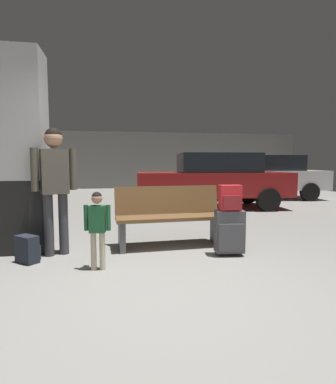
# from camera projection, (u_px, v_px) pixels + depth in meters

# --- Properties ---
(ground_plane) EXTENTS (18.00, 18.00, 0.10)m
(ground_plane) POSITION_uv_depth(u_px,v_px,m) (140.00, 222.00, 6.78)
(ground_plane) COLOR gray
(garage_back_wall) EXTENTS (18.00, 0.12, 2.80)m
(garage_back_wall) POSITION_uv_depth(u_px,v_px,m) (126.00, 160.00, 15.35)
(garage_back_wall) COLOR slate
(garage_back_wall) RESTS_ON ground_plane
(structural_pillar) EXTENTS (0.57, 0.57, 2.75)m
(structural_pillar) POSITION_uv_depth(u_px,v_px,m) (25.00, 153.00, 4.25)
(structural_pillar) COLOR black
(structural_pillar) RESTS_ON ground_plane
(bench) EXTENTS (1.63, 0.62, 0.89)m
(bench) POSITION_uv_depth(u_px,v_px,m) (170.00, 217.00, 4.56)
(bench) COLOR brown
(bench) RESTS_ON ground_plane
(suitcase) EXTENTS (0.40, 0.27, 0.60)m
(suitcase) POSITION_uv_depth(u_px,v_px,m) (230.00, 232.00, 4.10)
(suitcase) COLOR #4C4C51
(suitcase) RESTS_ON ground_plane
(backpack_bright) EXTENTS (0.29, 0.21, 0.34)m
(backpack_bright) POSITION_uv_depth(u_px,v_px,m) (230.00, 198.00, 4.06)
(backpack_bright) COLOR red
(backpack_bright) RESTS_ON suitcase
(child) EXTENTS (0.30, 0.20, 0.91)m
(child) POSITION_uv_depth(u_px,v_px,m) (97.00, 222.00, 3.51)
(child) COLOR beige
(child) RESTS_ON ground_plane
(adult) EXTENTS (0.55, 0.30, 1.69)m
(adult) POSITION_uv_depth(u_px,v_px,m) (55.00, 177.00, 4.05)
(adult) COLOR #38383D
(adult) RESTS_ON ground_plane
(backpack_dark_floor) EXTENTS (0.32, 0.31, 0.34)m
(backpack_dark_floor) POSITION_uv_depth(u_px,v_px,m) (28.00, 249.00, 3.80)
(backpack_dark_floor) COLOR #1E232D
(backpack_dark_floor) RESTS_ON ground_plane
(parked_car_near) EXTENTS (4.22, 2.05, 1.51)m
(parked_car_near) POSITION_uv_depth(u_px,v_px,m) (213.00, 179.00, 8.54)
(parked_car_near) COLOR maroon
(parked_car_near) RESTS_ON ground_plane
(parked_car_side) EXTENTS (4.26, 2.14, 1.51)m
(parked_car_side) POSITION_uv_depth(u_px,v_px,m) (264.00, 176.00, 10.77)
(parked_car_side) COLOR silver
(parked_car_side) RESTS_ON ground_plane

